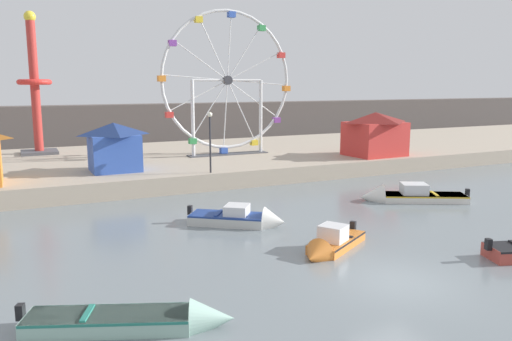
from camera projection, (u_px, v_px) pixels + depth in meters
The scene contains 12 objects.
ground_plane at pixel (398, 282), 17.51m from camera, with size 240.00×240.00×0.00m, color slate.
quay_promenade at pixel (177, 162), 40.79m from camera, with size 110.00×19.02×1.12m, color tan.
distant_town_skyline at pixel (125, 123), 58.85m from camera, with size 140.00×3.00×4.40m, color #564C47.
motorboat_seafoam at pixel (145, 320), 14.13m from camera, with size 5.80×3.29×1.17m.
motorboat_orange_hull at pixel (329, 245), 20.60m from camera, with size 4.15×3.19×1.45m.
motorboat_white_red_stripe at pixel (403, 196), 29.56m from camera, with size 6.06×4.19×1.57m.
motorboat_pale_grey at pixel (244, 219), 24.47m from camera, with size 4.56×3.93×1.43m.
ferris_wheel_white_frame at pixel (227, 83), 39.92m from camera, with size 11.15×1.20×11.34m.
drop_tower_red_tower at pixel (35, 93), 40.62m from camera, with size 2.80×2.80×11.27m.
carnival_booth_red_striped at pixel (375, 133), 40.02m from camera, with size 4.71×3.98×3.43m.
carnival_booth_blue_tent at pixel (114, 146), 32.91m from camera, with size 3.38×3.07×3.16m.
promenade_lamp_near at pixel (210, 133), 32.10m from camera, with size 0.32×0.32×3.88m.
Camera 1 is at (-11.57, -12.88, 6.76)m, focal length 35.55 mm.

